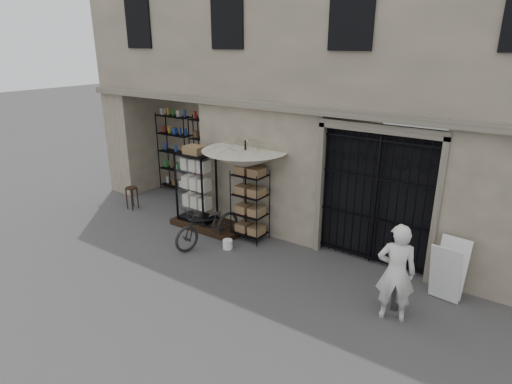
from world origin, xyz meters
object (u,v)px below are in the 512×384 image
Objects in this scene: display_cabinet at (196,191)px; easel_sign at (448,271)px; bicycle at (209,243)px; shopkeeper at (390,317)px; wire_rack at (250,206)px; market_umbrella at (245,154)px; wooden_stool at (132,197)px; white_bucket at (228,244)px; steel_bollard at (396,290)px.

display_cabinet is 6.20m from easel_sign.
shopkeeper is (4.57, -0.40, 0.00)m from bicycle.
shopkeeper is at bearing -16.82° from wire_rack.
market_umbrella is at bearing -36.73° from shopkeeper.
wooden_stool is 0.36× the size of shopkeeper.
display_cabinet reaches higher than easel_sign.
wooden_stool is (-3.88, 0.44, 0.23)m from white_bucket.
shopkeeper is (4.10, -1.28, -2.11)m from market_umbrella.
market_umbrella reaches higher than white_bucket.
easel_sign is at bearing 8.52° from white_bucket.
bicycle is 2.86× the size of wooden_stool.
wire_rack is at bearing 7.15° from display_cabinet.
wooden_stool is at bearing 175.54° from steel_bollard.
display_cabinet reaches higher than steel_bollard.
wire_rack is (1.63, 0.12, -0.10)m from display_cabinet.
steel_bollard is 1.12m from easel_sign.
wooden_stool is 7.97m from shopkeeper.
display_cabinet is 5.61m from steel_bollard.
market_umbrella is 1.63× the size of shopkeeper.
white_bucket is at bearing -85.38° from market_umbrella.
easel_sign is (0.67, 0.88, 0.20)m from steel_bollard.
display_cabinet reaches higher than white_bucket.
wire_rack reaches higher than white_bucket.
white_bucket is (0.07, -0.83, -2.00)m from market_umbrella.
easel_sign reaches higher than bicycle.
wire_rack is 1.07m from white_bucket.
display_cabinet is at bearing -175.35° from wire_rack.
shopkeeper is at bearing -6.43° from white_bucket.
wooden_stool is at bearing -174.15° from market_umbrella.
easel_sign is (5.22, 0.76, 0.60)m from bicycle.
display_cabinet is at bearing 156.27° from bicycle.
market_umbrella is 4.22m from wooden_stool.
easel_sign is at bearing -0.34° from wire_rack.
wooden_stool is (-4.00, -0.31, -0.51)m from wire_rack.
market_umbrella is at bearing 157.99° from wire_rack.
market_umbrella is 2.33m from bicycle.
steel_bollard reaches higher than white_bucket.
easel_sign reaches higher than shopkeeper.
bicycle reaches higher than white_bucket.
display_cabinet reaches higher than shopkeeper.
display_cabinet reaches higher than wooden_stool.
steel_bollard reaches higher than shopkeeper.
white_bucket is at bearing -165.37° from easel_sign.
white_bucket is 0.55m from bicycle.
steel_bollard is at bearing -2.56° from white_bucket.
wire_rack is 1.52× the size of easel_sign.
market_umbrella is at bearing 10.70° from display_cabinet.
bicycle is 1.04× the size of shopkeeper.
wire_rack reaches higher than bicycle.
market_umbrella reaches higher than steel_bollard.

